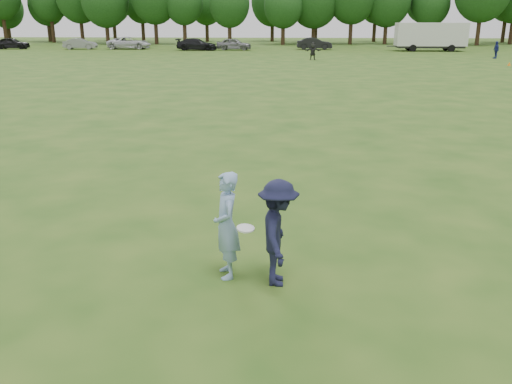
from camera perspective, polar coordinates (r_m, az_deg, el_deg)
ground at (r=9.13m, az=6.68°, el=-7.41°), size 200.00×200.00×0.00m
thrower at (r=8.33m, az=-3.12°, el=-3.53°), size 0.55×0.70×1.69m
defender at (r=8.10m, az=2.35°, el=-4.33°), size 0.63×1.07×1.64m
player_far_b at (r=58.92m, az=23.95°, el=13.51°), size 0.49×0.99×1.63m
player_far_d at (r=52.68m, az=6.00°, el=14.54°), size 1.51×0.53×1.61m
car_a at (r=76.51m, az=-24.30°, el=14.09°), size 4.32×2.12×1.42m
car_b at (r=72.98m, az=-18.02°, el=14.62°), size 4.13×1.81×1.32m
car_c at (r=71.66m, az=-13.22°, el=15.02°), size 5.41×2.64×1.48m
car_d at (r=67.75m, az=-6.27°, el=15.19°), size 4.87×2.09×1.40m
car_e at (r=67.86m, az=-2.33°, el=15.30°), size 4.33×2.05×1.43m
car_f at (r=69.31m, az=6.17°, el=15.27°), size 4.33×1.52×1.42m
field_cone at (r=50.69m, az=25.11°, el=12.12°), size 0.28×0.28×0.30m
disc_in_play at (r=8.05m, az=-1.11°, el=-3.85°), size 0.30×0.30×0.07m
cargo_trailer at (r=69.00m, az=17.91°, el=15.41°), size 9.00×2.75×3.20m
treeline at (r=85.23m, az=6.10°, el=19.49°), size 130.35×18.39×11.74m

